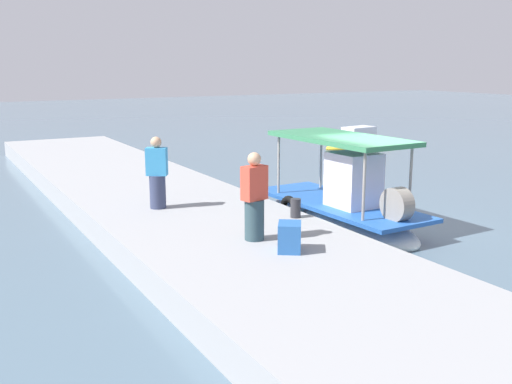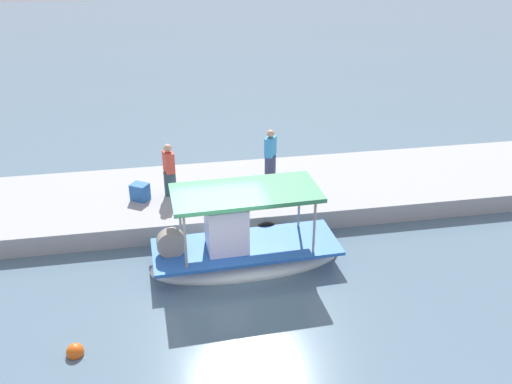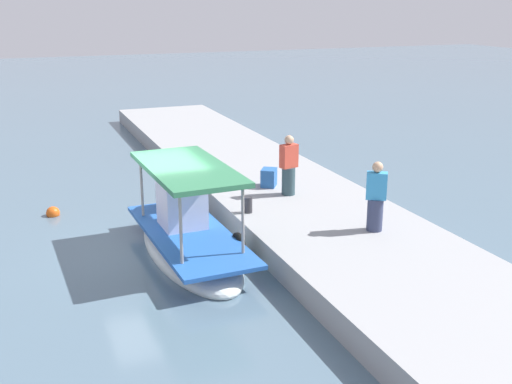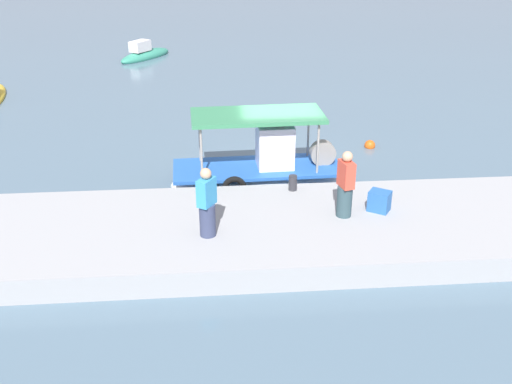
{
  "view_description": "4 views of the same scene",
  "coord_description": "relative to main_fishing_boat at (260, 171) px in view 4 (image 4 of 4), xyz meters",
  "views": [
    {
      "loc": [
        11.39,
        -10.05,
        4.14
      ],
      "look_at": [
        -1.14,
        -3.05,
        1.05
      ],
      "focal_mm": 42.03,
      "sensor_mm": 36.0,
      "label": 1
    },
    {
      "loc": [
        1.32,
        12.5,
        8.95
      ],
      "look_at": [
        -1.49,
        -3.0,
        1.15
      ],
      "focal_mm": 38.98,
      "sensor_mm": 36.0,
      "label": 2
    },
    {
      "loc": [
        -14.96,
        3.05,
        6.18
      ],
      "look_at": [
        -0.25,
        -2.78,
        1.29
      ],
      "focal_mm": 43.74,
      "sensor_mm": 36.0,
      "label": 3
    },
    {
      "loc": [
        -2.28,
        -17.9,
        7.67
      ],
      "look_at": [
        -1.02,
        -2.98,
        0.75
      ],
      "focal_mm": 41.43,
      "sensor_mm": 36.0,
      "label": 4
    }
  ],
  "objects": [
    {
      "name": "ground_plane",
      "position": [
        0.69,
        0.77,
        -0.44
      ],
      "size": [
        120.0,
        120.0,
        0.0
      ],
      "primitive_type": "plane",
      "color": "slate"
    },
    {
      "name": "dock_quay",
      "position": [
        0.69,
        -3.76,
        -0.13
      ],
      "size": [
        36.0,
        4.58,
        0.63
      ],
      "primitive_type": "cube",
      "color": "#999A9C",
      "rests_on": "ground_plane"
    },
    {
      "name": "main_fishing_boat",
      "position": [
        0.0,
        0.0,
        0.0
      ],
      "size": [
        5.55,
        2.19,
        2.68
      ],
      "color": "silver",
      "rests_on": "ground_plane"
    },
    {
      "name": "fisherman_near_bollard",
      "position": [
        1.85,
        -3.6,
        1.0
      ],
      "size": [
        0.48,
        0.56,
        1.79
      ],
      "color": "#2F474F",
      "rests_on": "dock_quay"
    },
    {
      "name": "fisherman_by_crate",
      "position": [
        -1.69,
        -4.36,
        1.0
      ],
      "size": [
        0.54,
        0.57,
        1.77
      ],
      "color": "#343C5B",
      "rests_on": "dock_quay"
    },
    {
      "name": "mooring_bollard",
      "position": [
        0.75,
        -1.9,
        0.41
      ],
      "size": [
        0.24,
        0.24,
        0.44
      ],
      "primitive_type": "cylinder",
      "color": "#2D2D33",
      "rests_on": "dock_quay"
    },
    {
      "name": "cargo_crate",
      "position": [
        2.85,
        -3.39,
        0.47
      ],
      "size": [
        0.69,
        0.66,
        0.56
      ],
      "primitive_type": "cube",
      "rotation": [
        0.0,
        0.0,
        2.55
      ],
      "color": "#295FA9",
      "rests_on": "dock_quay"
    },
    {
      "name": "marker_buoy",
      "position": [
        4.34,
        2.98,
        -0.36
      ],
      "size": [
        0.4,
        0.4,
        0.4
      ],
      "color": "#DB5616",
      "rests_on": "ground_plane"
    },
    {
      "name": "moored_boat_near",
      "position": [
        -5.31,
        19.37,
        -0.23
      ],
      "size": [
        3.4,
        4.09,
        1.35
      ],
      "color": "#328970",
      "rests_on": "ground_plane"
    }
  ]
}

